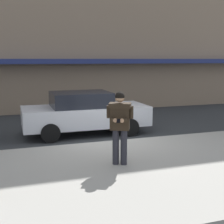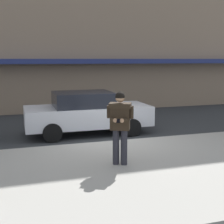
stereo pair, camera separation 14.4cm
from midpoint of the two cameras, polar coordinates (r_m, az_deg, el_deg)
ground_plane at (r=10.19m, az=-1.06°, el=-5.75°), size 80.00×80.00×0.00m
sidewalk at (r=8.07m, az=12.11°, el=-9.63°), size 32.00×5.30×0.14m
curb_paint_line at (r=10.57m, az=4.06°, el=-5.19°), size 28.00×0.12×0.01m
parked_sedan_mid at (r=11.38m, az=-5.40°, el=-0.09°), size 4.51×1.95×1.54m
man_texting_on_phone at (r=7.51m, az=0.89°, el=-1.51°), size 0.62×0.65×1.81m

